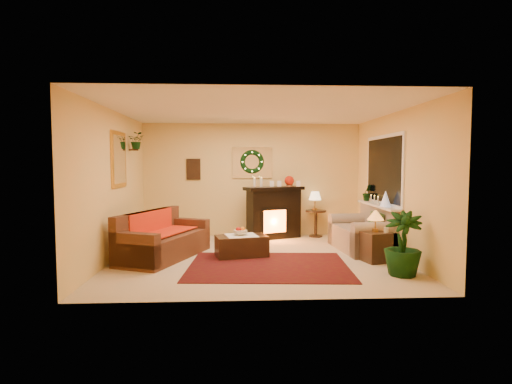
{
  "coord_description": "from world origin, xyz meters",
  "views": [
    {
      "loc": [
        -0.36,
        -7.02,
        1.67
      ],
      "look_at": [
        0.0,
        0.35,
        1.15
      ],
      "focal_mm": 28.0,
      "sensor_mm": 36.0,
      "label": 1
    }
  ],
  "objects_px": {
    "loveseat": "(362,229)",
    "coffee_table": "(241,245)",
    "end_table_square": "(375,246)",
    "sofa": "(165,234)",
    "fireplace": "(274,214)",
    "side_table_round": "(316,223)"
  },
  "relations": [
    {
      "from": "side_table_round",
      "to": "fireplace",
      "type": "bearing_deg",
      "value": -172.56
    },
    {
      "from": "side_table_round",
      "to": "coffee_table",
      "type": "bearing_deg",
      "value": -132.4
    },
    {
      "from": "end_table_square",
      "to": "side_table_round",
      "type": "bearing_deg",
      "value": 103.18
    },
    {
      "from": "coffee_table",
      "to": "loveseat",
      "type": "bearing_deg",
      "value": -2.41
    },
    {
      "from": "side_table_round",
      "to": "end_table_square",
      "type": "xyz_separation_m",
      "value": [
        0.56,
        -2.37,
        -0.05
      ]
    },
    {
      "from": "sofa",
      "to": "loveseat",
      "type": "relative_size",
      "value": 1.28
    },
    {
      "from": "fireplace",
      "to": "loveseat",
      "type": "bearing_deg",
      "value": -62.49
    },
    {
      "from": "end_table_square",
      "to": "fireplace",
      "type": "bearing_deg",
      "value": 124.39
    },
    {
      "from": "sofa",
      "to": "side_table_round",
      "type": "xyz_separation_m",
      "value": [
        3.1,
        1.9,
        -0.11
      ]
    },
    {
      "from": "sofa",
      "to": "side_table_round",
      "type": "height_order",
      "value": "sofa"
    },
    {
      "from": "loveseat",
      "to": "end_table_square",
      "type": "xyz_separation_m",
      "value": [
        -0.05,
        -0.9,
        -0.15
      ]
    },
    {
      "from": "loveseat",
      "to": "end_table_square",
      "type": "bearing_deg",
      "value": -97.94
    },
    {
      "from": "sofa",
      "to": "loveseat",
      "type": "bearing_deg",
      "value": 28.93
    },
    {
      "from": "loveseat",
      "to": "coffee_table",
      "type": "bearing_deg",
      "value": -174.38
    },
    {
      "from": "end_table_square",
      "to": "sofa",
      "type": "bearing_deg",
      "value": 172.69
    },
    {
      "from": "fireplace",
      "to": "end_table_square",
      "type": "distance_m",
      "value": 2.73
    },
    {
      "from": "loveseat",
      "to": "coffee_table",
      "type": "distance_m",
      "value": 2.38
    },
    {
      "from": "sofa",
      "to": "coffee_table",
      "type": "height_order",
      "value": "sofa"
    },
    {
      "from": "sofa",
      "to": "coffee_table",
      "type": "xyz_separation_m",
      "value": [
        1.37,
        0.01,
        -0.22
      ]
    },
    {
      "from": "sofa",
      "to": "side_table_round",
      "type": "distance_m",
      "value": 3.64
    },
    {
      "from": "sofa",
      "to": "fireplace",
      "type": "xyz_separation_m",
      "value": [
        2.12,
        1.77,
        0.12
      ]
    },
    {
      "from": "side_table_round",
      "to": "end_table_square",
      "type": "height_order",
      "value": "side_table_round"
    }
  ]
}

